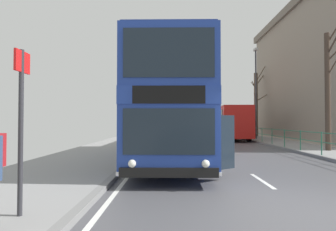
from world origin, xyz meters
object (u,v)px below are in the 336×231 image
object	(u,v)px
bus_stop_sign_near	(21,113)
bare_tree_far_00	(256,103)
bare_tree_far_01	(328,87)
background_bus_far_lane	(228,122)
double_decker_bus_main	(170,109)
street_lamp_far_side	(256,87)

from	to	relation	value
bus_stop_sign_near	bare_tree_far_00	world-z (taller)	bare_tree_far_00
bare_tree_far_00	bare_tree_far_01	world-z (taller)	bare_tree_far_00
bare_tree_far_01	background_bus_far_lane	bearing A→B (deg)	104.92
bare_tree_far_00	bare_tree_far_01	size ratio (longest dim) A/B	1.10
double_decker_bus_main	bare_tree_far_01	bearing A→B (deg)	19.95
background_bus_far_lane	street_lamp_far_side	distance (m)	4.20
bare_tree_far_01	street_lamp_far_side	bearing A→B (deg)	94.51
bare_tree_far_00	background_bus_far_lane	bearing A→B (deg)	-141.45
double_decker_bus_main	background_bus_far_lane	xyz separation A→B (m)	(5.59, 14.67, -0.59)
bus_stop_sign_near	bare_tree_far_01	xyz separation A→B (m)	(11.12, 10.43, 1.74)
double_decker_bus_main	background_bus_far_lane	size ratio (longest dim) A/B	1.11
street_lamp_far_side	bare_tree_far_01	xyz separation A→B (m)	(0.80, -10.16, -1.35)
bus_stop_sign_near	bare_tree_far_01	distance (m)	15.35
bare_tree_far_00	bare_tree_far_01	distance (m)	14.41
double_decker_bus_main	bare_tree_far_00	bearing A→B (deg)	62.33
bus_stop_sign_near	bare_tree_far_01	size ratio (longest dim) A/B	0.40
double_decker_bus_main	bus_stop_sign_near	distance (m)	7.71
street_lamp_far_side	bare_tree_far_00	xyz separation A→B (m)	(1.34, 4.24, -1.23)
double_decker_bus_main	bare_tree_far_00	world-z (taller)	bare_tree_far_00
background_bus_far_lane	bare_tree_far_01	world-z (taller)	bare_tree_far_01
background_bus_far_lane	street_lamp_far_side	bearing A→B (deg)	-31.01
double_decker_bus_main	bus_stop_sign_near	xyz separation A→B (m)	(-2.47, -7.29, -0.42)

